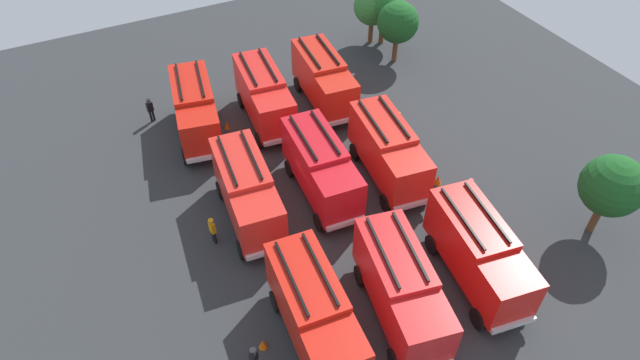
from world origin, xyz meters
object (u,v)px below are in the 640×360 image
object	(u,v)px
firefighter_4	(469,189)
tree_1	(384,5)
firefighter_0	(213,229)
firefighter_1	(254,358)
fire_truck_3	(264,95)
tree_0	(372,6)
fire_truck_1	(247,191)
fire_truck_2	(315,312)
tree_3	(612,186)
traffic_cone_0	(263,344)
fire_truck_5	(401,287)
firefighter_2	(150,109)
fire_truck_6	(324,78)
fire_truck_4	(321,167)
firefighter_3	(397,122)
fire_truck_0	(195,109)
traffic_cone_2	(438,180)
fire_truck_8	(479,251)
traffic_cone_1	(227,125)
tree_2	(398,22)

from	to	relation	value
firefighter_4	tree_1	bearing A→B (deg)	9.11
firefighter_0	firefighter_1	world-z (taller)	firefighter_0
fire_truck_3	tree_1	bearing A→B (deg)	119.66
firefighter_0	tree_0	xyz separation A→B (m)	(-15.19, 19.09, 2.21)
fire_truck_1	fire_truck_2	xyz separation A→B (m)	(8.71, -0.09, 0.00)
tree_3	traffic_cone_0	bearing A→B (deg)	-94.72
tree_0	tree_3	world-z (taller)	tree_3
fire_truck_5	firefighter_2	size ratio (longest dim) A/B	4.14
fire_truck_6	tree_1	bearing A→B (deg)	129.71
fire_truck_1	fire_truck_5	distance (m)	10.24
fire_truck_3	fire_truck_6	bearing A→B (deg)	96.07
fire_truck_4	traffic_cone_0	world-z (taller)	fire_truck_4
firefighter_1	firefighter_3	xyz separation A→B (m)	(-11.81, 15.19, -0.05)
fire_truck_0	tree_0	xyz separation A→B (m)	(-5.62, 16.91, 1.08)
fire_truck_4	traffic_cone_2	xyz separation A→B (m)	(2.56, 6.87, -1.82)
fire_truck_6	traffic_cone_2	distance (m)	11.24
firefighter_3	tree_3	bearing A→B (deg)	-27.17
fire_truck_8	traffic_cone_1	xyz separation A→B (m)	(-17.81, -7.26, -1.87)
firefighter_2	traffic_cone_0	size ratio (longest dim) A/B	3.01
tree_1	traffic_cone_1	world-z (taller)	tree_1
fire_truck_2	tree_2	bearing A→B (deg)	143.74
fire_truck_4	tree_2	xyz separation A→B (m)	(-10.92, 12.21, 1.23)
firefighter_4	traffic_cone_0	distance (m)	15.16
fire_truck_2	fire_truck_3	world-z (taller)	same
fire_truck_0	fire_truck_6	world-z (taller)	same
fire_truck_8	traffic_cone_2	distance (m)	7.37
fire_truck_1	tree_1	world-z (taller)	tree_1
fire_truck_2	traffic_cone_0	bearing A→B (deg)	-99.24
fire_truck_3	traffic_cone_1	xyz separation A→B (m)	(-0.35, -2.80, -1.87)
fire_truck_4	tree_1	distance (m)	18.93
fire_truck_3	firefighter_0	xyz separation A→B (m)	(9.03, -6.88, -1.13)
fire_truck_4	fire_truck_6	bearing A→B (deg)	156.38
firefighter_0	traffic_cone_2	xyz separation A→B (m)	(1.79, 13.95, -0.69)
firefighter_1	tree_1	distance (m)	30.87
fire_truck_5	firefighter_0	distance (m)	10.86
fire_truck_2	fire_truck_5	world-z (taller)	same
tree_2	tree_3	distance (m)	20.57
fire_truck_4	fire_truck_2	bearing A→B (deg)	-24.17
firefighter_3	tree_2	bearing A→B (deg)	99.25
firefighter_4	tree_2	world-z (taller)	tree_2
fire_truck_0	fire_truck_4	xyz separation A→B (m)	(8.79, 4.90, 0.00)
fire_truck_8	traffic_cone_2	xyz separation A→B (m)	(-6.65, 2.61, -1.82)
firefighter_3	traffic_cone_0	xyz separation A→B (m)	(10.93, -14.45, -0.65)
firefighter_4	traffic_cone_2	xyz separation A→B (m)	(-1.95, -0.73, -0.61)
firefighter_1	traffic_cone_0	world-z (taller)	firefighter_1
firefighter_3	traffic_cone_0	distance (m)	18.13
fire_truck_4	firefighter_4	xyz separation A→B (m)	(4.51, 7.60, -1.21)
fire_truck_6	tree_0	xyz separation A→B (m)	(-6.16, 7.62, 1.08)
fire_truck_3	firefighter_4	bearing A→B (deg)	37.58
fire_truck_8	fire_truck_0	bearing A→B (deg)	-144.71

